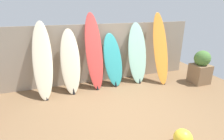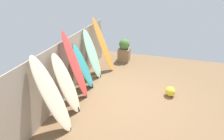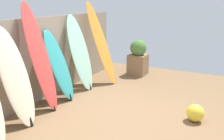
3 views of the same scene
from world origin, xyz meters
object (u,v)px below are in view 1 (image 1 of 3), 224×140
surfboard_red_2 (94,52)px  beach_ball (183,138)px  planter_box (201,68)px  surfboard_orange_5 (161,49)px  surfboard_cream_0 (43,61)px  surfboard_cream_1 (70,62)px  surfboard_seafoam_4 (137,54)px  surfboard_teal_3 (113,60)px

surfboard_red_2 → beach_ball: bearing=-73.4°
planter_box → beach_ball: 3.11m
surfboard_orange_5 → planter_box: size_ratio=2.05×
surfboard_cream_0 → surfboard_red_2: surfboard_red_2 is taller
surfboard_red_2 → surfboard_orange_5: size_ratio=1.01×
planter_box → beach_ball: planter_box is taller
surfboard_orange_5 → planter_box: 1.36m
surfboard_cream_1 → planter_box: 3.93m
surfboard_cream_0 → beach_ball: bearing=-51.0°
surfboard_seafoam_4 → beach_ball: (-0.52, -2.86, -0.74)m
surfboard_cream_0 → surfboard_seafoam_4: (2.75, 0.10, -0.06)m
surfboard_red_2 → planter_box: 3.30m
surfboard_red_2 → surfboard_seafoam_4: bearing=0.5°
surfboard_seafoam_4 → surfboard_orange_5: size_ratio=0.86×
surfboard_cream_1 → planter_box: (3.84, -0.74, -0.35)m
surfboard_teal_3 → surfboard_seafoam_4: bearing=0.0°
surfboard_orange_5 → surfboard_teal_3: bearing=172.6°
surfboard_red_2 → planter_box: (3.16, -0.80, -0.55)m
surfboard_seafoam_4 → planter_box: (1.79, -0.81, -0.40)m
surfboard_cream_1 → planter_box: size_ratio=1.67×
surfboard_teal_3 → beach_ball: bearing=-84.5°
beach_ball → surfboard_cream_0: bearing=129.0°
surfboard_red_2 → surfboard_cream_0: bearing=-176.4°
surfboard_cream_1 → surfboard_red_2: (0.68, 0.06, 0.21)m
surfboard_teal_3 → surfboard_cream_0: bearing=-177.1°
surfboard_seafoam_4 → beach_ball: surfboard_seafoam_4 is taller
surfboard_cream_1 → surfboard_teal_3: 1.26m
beach_ball → surfboard_cream_1: bearing=118.8°
surfboard_teal_3 → beach_ball: (0.28, -2.86, -0.61)m
surfboard_teal_3 → planter_box: surfboard_teal_3 is taller
surfboard_orange_5 → beach_ball: bearing=-114.6°
surfboard_red_2 → surfboard_orange_5: bearing=-5.0°
surfboard_seafoam_4 → surfboard_cream_1: bearing=-178.0°
surfboard_cream_0 → surfboard_orange_5: size_ratio=0.92×
surfboard_cream_1 → surfboard_red_2: 0.72m
surfboard_cream_1 → surfboard_orange_5: bearing=-2.5°
surfboard_cream_1 → beach_ball: size_ratio=5.42×
surfboard_cream_1 → surfboard_seafoam_4: 2.06m
surfboard_cream_0 → surfboard_teal_3: surfboard_cream_0 is taller
surfboard_teal_3 → surfboard_orange_5: surfboard_orange_5 is taller
surfboard_cream_0 → surfboard_red_2: bearing=3.6°
surfboard_seafoam_4 → surfboard_cream_0: bearing=-177.9°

